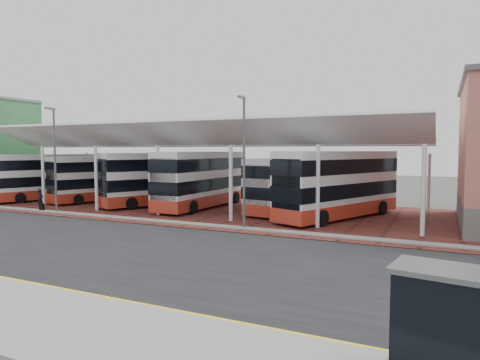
{
  "coord_description": "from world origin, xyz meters",
  "views": [
    {
      "loc": [
        12.9,
        -17.26,
        4.86
      ],
      "look_at": [
        0.3,
        9.33,
        2.8
      ],
      "focal_mm": 32.0,
      "sensor_mm": 36.0,
      "label": 1
    }
  ],
  "objects_px": {
    "bus_0": "(52,177)",
    "bus_4": "(289,185)",
    "bus_5": "(339,185)",
    "bus_1": "(105,179)",
    "bus_2": "(162,179)",
    "pedestrian": "(41,199)",
    "bus_3": "(203,180)"
  },
  "relations": [
    {
      "from": "bus_0",
      "to": "bus_4",
      "type": "height_order",
      "value": "bus_0"
    },
    {
      "from": "bus_0",
      "to": "bus_4",
      "type": "xyz_separation_m",
      "value": [
        23.57,
        2.28,
        -0.1
      ]
    },
    {
      "from": "bus_0",
      "to": "bus_5",
      "type": "height_order",
      "value": "bus_5"
    },
    {
      "from": "bus_1",
      "to": "bus_2",
      "type": "distance_m",
      "value": 6.7
    },
    {
      "from": "bus_5",
      "to": "pedestrian",
      "type": "xyz_separation_m",
      "value": [
        -22.9,
        -5.95,
        -1.52
      ]
    },
    {
      "from": "bus_5",
      "to": "bus_2",
      "type": "bearing_deg",
      "value": -160.21
    },
    {
      "from": "bus_0",
      "to": "pedestrian",
      "type": "distance_m",
      "value": 7.56
    },
    {
      "from": "bus_2",
      "to": "bus_4",
      "type": "height_order",
      "value": "bus_2"
    },
    {
      "from": "bus_2",
      "to": "bus_3",
      "type": "distance_m",
      "value": 4.11
    },
    {
      "from": "bus_4",
      "to": "bus_1",
      "type": "bearing_deg",
      "value": -168.24
    },
    {
      "from": "bus_0",
      "to": "bus_2",
      "type": "xyz_separation_m",
      "value": [
        12.19,
        1.14,
        0.08
      ]
    },
    {
      "from": "pedestrian",
      "to": "bus_2",
      "type": "bearing_deg",
      "value": -69.44
    },
    {
      "from": "bus_2",
      "to": "bus_3",
      "type": "xyz_separation_m",
      "value": [
        4.11,
        0.12,
        0.05
      ]
    },
    {
      "from": "bus_4",
      "to": "bus_2",
      "type": "bearing_deg",
      "value": -165.6
    },
    {
      "from": "bus_1",
      "to": "pedestrian",
      "type": "relative_size",
      "value": 6.35
    },
    {
      "from": "bus_1",
      "to": "bus_5",
      "type": "xyz_separation_m",
      "value": [
        22.41,
        -0.87,
        0.25
      ]
    },
    {
      "from": "bus_4",
      "to": "bus_5",
      "type": "relative_size",
      "value": 0.89
    },
    {
      "from": "bus_3",
      "to": "bus_5",
      "type": "xyz_separation_m",
      "value": [
        11.62,
        -0.82,
        0.03
      ]
    },
    {
      "from": "bus_0",
      "to": "bus_4",
      "type": "relative_size",
      "value": 1.05
    },
    {
      "from": "bus_0",
      "to": "pedestrian",
      "type": "xyz_separation_m",
      "value": [
        5.01,
        -5.5,
        -1.36
      ]
    },
    {
      "from": "bus_3",
      "to": "bus_4",
      "type": "height_order",
      "value": "bus_3"
    },
    {
      "from": "bus_0",
      "to": "pedestrian",
      "type": "relative_size",
      "value": 6.59
    },
    {
      "from": "bus_1",
      "to": "bus_3",
      "type": "distance_m",
      "value": 10.8
    },
    {
      "from": "bus_1",
      "to": "bus_2",
      "type": "relative_size",
      "value": 0.94
    },
    {
      "from": "bus_3",
      "to": "bus_4",
      "type": "relative_size",
      "value": 1.09
    },
    {
      "from": "bus_0",
      "to": "bus_1",
      "type": "relative_size",
      "value": 1.04
    },
    {
      "from": "pedestrian",
      "to": "bus_1",
      "type": "bearing_deg",
      "value": -26.32
    },
    {
      "from": "bus_1",
      "to": "pedestrian",
      "type": "bearing_deg",
      "value": -76.39
    },
    {
      "from": "bus_1",
      "to": "bus_4",
      "type": "bearing_deg",
      "value": 20.77
    },
    {
      "from": "bus_1",
      "to": "bus_2",
      "type": "height_order",
      "value": "bus_2"
    },
    {
      "from": "bus_4",
      "to": "pedestrian",
      "type": "xyz_separation_m",
      "value": [
        -18.56,
        -7.77,
        -1.25
      ]
    },
    {
      "from": "pedestrian",
      "to": "bus_3",
      "type": "bearing_deg",
      "value": -81.26
    }
  ]
}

